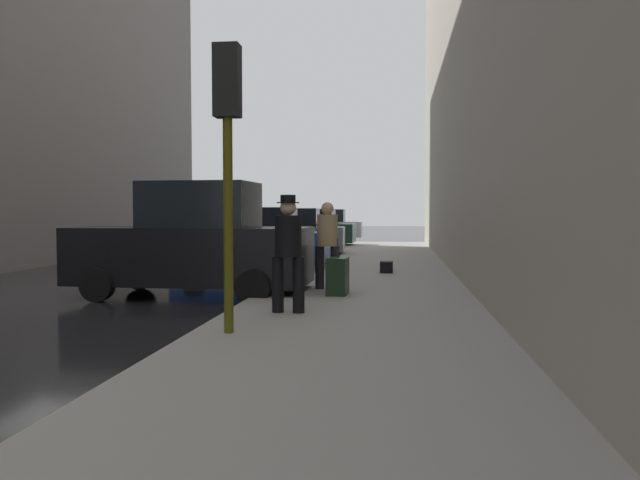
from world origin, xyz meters
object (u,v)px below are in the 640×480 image
at_px(pedestrian_in_tan_coat, 327,241).
at_px(rolling_suitcase, 338,276).
at_px(parked_dark_green_sedan, 310,229).
at_px(fire_hydrant, 301,263).
at_px(parked_black_suv, 194,244).
at_px(parked_silver_sedan, 325,226).
at_px(traffic_light, 228,125).
at_px(duffel_bag, 386,267).
at_px(parked_gray_coupe, 288,234).
at_px(pedestrian_with_fedora, 288,247).
at_px(parked_blue_sedan, 254,241).

relative_size(pedestrian_in_tan_coat, rolling_suitcase, 1.64).
relative_size(parked_dark_green_sedan, fire_hydrant, 6.03).
bearing_deg(parked_black_suv, parked_dark_green_sedan, 90.00).
relative_size(parked_dark_green_sedan, parked_silver_sedan, 1.01).
xyz_separation_m(parked_black_suv, rolling_suitcase, (2.88, -0.45, -0.54)).
bearing_deg(parked_silver_sedan, traffic_light, -86.03).
xyz_separation_m(parked_silver_sedan, duffel_bag, (3.71, -18.72, -0.56)).
bearing_deg(rolling_suitcase, traffic_light, -105.38).
relative_size(parked_gray_coupe, pedestrian_with_fedora, 2.40).
xyz_separation_m(parked_blue_sedan, fire_hydrant, (1.80, -3.03, -0.35)).
xyz_separation_m(parked_silver_sedan, rolling_suitcase, (2.88, -22.97, -0.36)).
xyz_separation_m(parked_silver_sedan, pedestrian_in_tan_coat, (2.61, -22.18, 0.26)).
height_order(parked_silver_sedan, traffic_light, traffic_light).
xyz_separation_m(parked_gray_coupe, parked_dark_green_sedan, (0.00, 5.76, 0.00)).
xyz_separation_m(parked_blue_sedan, parked_silver_sedan, (0.00, 17.29, 0.00)).
height_order(parked_black_suv, parked_dark_green_sedan, parked_black_suv).
relative_size(rolling_suitcase, duffel_bag, 2.36).
distance_m(parked_dark_green_sedan, duffel_bag, 13.28).
bearing_deg(parked_silver_sedan, parked_blue_sedan, -90.00).
distance_m(parked_blue_sedan, fire_hydrant, 3.54).
relative_size(parked_black_suv, parked_dark_green_sedan, 1.10).
distance_m(parked_gray_coupe, parked_silver_sedan, 11.74).
xyz_separation_m(parked_black_suv, pedestrian_in_tan_coat, (2.61, 0.33, 0.07)).
relative_size(parked_gray_coupe, parked_silver_sedan, 1.01).
bearing_deg(parked_dark_green_sedan, parked_silver_sedan, 90.00).
xyz_separation_m(parked_blue_sedan, parked_gray_coupe, (-0.00, 5.55, 0.00)).
bearing_deg(parked_blue_sedan, parked_gray_coupe, 90.00).
relative_size(parked_black_suv, pedestrian_with_fedora, 2.62).
bearing_deg(pedestrian_with_fedora, pedestrian_in_tan_coat, 84.56).
relative_size(parked_black_suv, parked_silver_sedan, 1.10).
distance_m(parked_silver_sedan, fire_hydrant, 20.40).
xyz_separation_m(pedestrian_in_tan_coat, duffel_bag, (1.10, 3.47, -0.81)).
distance_m(parked_silver_sedan, pedestrian_with_fedora, 25.19).
relative_size(parked_silver_sedan, fire_hydrant, 5.99).
height_order(pedestrian_in_tan_coat, rolling_suitcase, pedestrian_in_tan_coat).
xyz_separation_m(parked_dark_green_sedan, pedestrian_in_tan_coat, (2.61, -16.20, 0.26)).
distance_m(parked_black_suv, parked_blue_sedan, 5.23).
bearing_deg(fire_hydrant, parked_black_suv, -129.35).
relative_size(parked_blue_sedan, parked_dark_green_sedan, 0.99).
xyz_separation_m(parked_dark_green_sedan, traffic_light, (1.85, -20.72, 1.91)).
distance_m(parked_dark_green_sedan, pedestrian_in_tan_coat, 16.41).
bearing_deg(duffel_bag, parked_silver_sedan, 101.21).
bearing_deg(parked_black_suv, duffel_bag, 45.68).
height_order(parked_black_suv, parked_blue_sedan, parked_black_suv).
height_order(parked_black_suv, fire_hydrant, parked_black_suv).
xyz_separation_m(parked_dark_green_sedan, pedestrian_with_fedora, (2.33, -19.10, 0.29)).
height_order(pedestrian_with_fedora, duffel_bag, pedestrian_with_fedora).
bearing_deg(pedestrian_in_tan_coat, pedestrian_with_fedora, -95.44).
distance_m(parked_gray_coupe, rolling_suitcase, 11.60).
bearing_deg(traffic_light, duffel_bag, 76.92).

